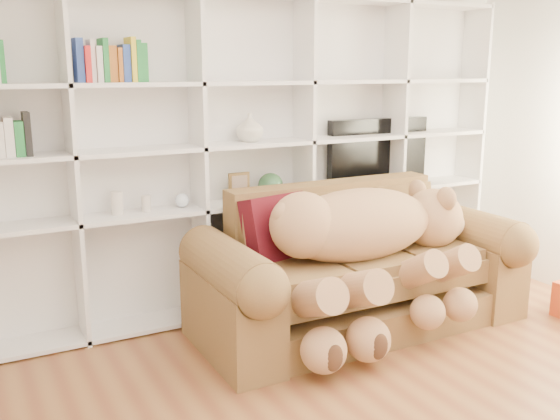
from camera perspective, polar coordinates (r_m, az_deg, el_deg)
wall_back at (r=4.90m, az=-3.50°, el=6.90°), size 5.00×0.02×2.70m
bookshelf at (r=4.68m, az=-5.48°, el=6.05°), size 4.43×0.35×2.40m
sofa at (r=4.62m, az=7.05°, el=-5.87°), size 2.41×1.04×1.01m
teddy_bear at (r=4.34m, az=8.02°, el=-2.83°), size 1.72×0.96×1.00m
throw_pillow at (r=4.36m, az=-0.38°, el=-1.79°), size 0.53×0.37×0.50m
tv at (r=5.41m, az=8.93°, el=5.18°), size 0.97×0.18×0.58m
picture_frame at (r=4.73m, az=-3.76°, el=2.17°), size 0.17×0.03×0.21m
green_vase at (r=4.84m, az=-0.86°, el=2.24°), size 0.20×0.20×0.20m
figurine_tall at (r=4.45m, az=-14.67°, el=0.62°), size 0.09×0.09×0.16m
figurine_short at (r=4.50m, az=-12.14°, el=0.58°), size 0.07×0.07×0.11m
snow_globe at (r=4.58m, az=-8.94°, el=0.89°), size 0.10×0.10×0.10m
shelf_vase at (r=4.70m, az=-2.78°, el=7.55°), size 0.24×0.24×0.21m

